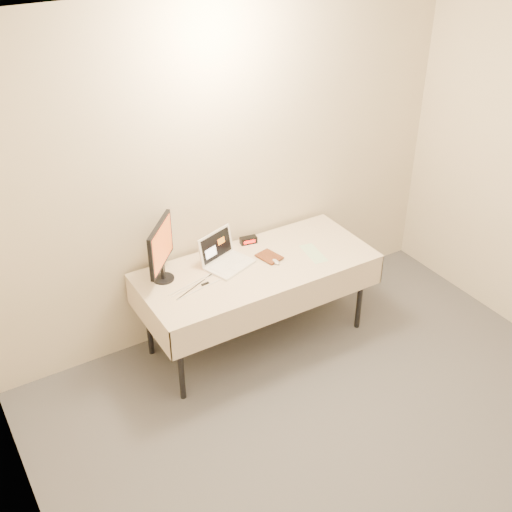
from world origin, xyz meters
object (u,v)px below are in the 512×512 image
laptop (224,257)px  book (263,251)px  table (257,271)px  monitor (161,248)px

laptop → book: size_ratio=2.23×
book → table: bearing=-175.8°
monitor → book: (0.77, -0.17, -0.18)m
laptop → book: 0.30m
monitor → book: bearing=-61.1°
table → monitor: size_ratio=3.94×
monitor → laptop: bearing=-53.6°
laptop → table: bearing=-54.6°
book → laptop: bearing=142.0°
laptop → monitor: monitor is taller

